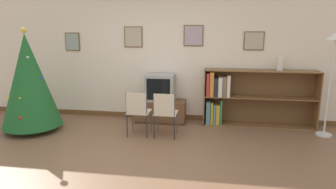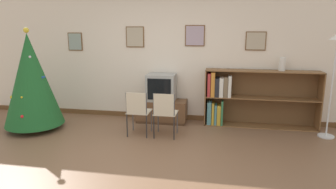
% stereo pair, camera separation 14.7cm
% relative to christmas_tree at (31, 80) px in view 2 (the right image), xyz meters
% --- Properties ---
extents(ground_plane, '(24.00, 24.00, 0.00)m').
position_rel_christmas_tree_xyz_m(ground_plane, '(2.29, -1.19, -0.96)').
color(ground_plane, brown).
extents(wall_back, '(8.88, 0.11, 2.70)m').
position_rel_christmas_tree_xyz_m(wall_back, '(2.29, 1.17, 0.40)').
color(wall_back, silver).
rests_on(wall_back, ground_plane).
extents(christmas_tree, '(1.08, 1.08, 1.93)m').
position_rel_christmas_tree_xyz_m(christmas_tree, '(0.00, 0.00, 0.00)').
color(christmas_tree, maroon).
rests_on(christmas_tree, ground_plane).
extents(tv_console, '(1.04, 0.45, 0.46)m').
position_rel_christmas_tree_xyz_m(tv_console, '(2.32, 0.88, -0.73)').
color(tv_console, '#4C311E').
rests_on(tv_console, ground_plane).
extents(television, '(0.58, 0.44, 0.54)m').
position_rel_christmas_tree_xyz_m(television, '(2.32, 0.87, -0.23)').
color(television, '#9E9E99').
rests_on(television, tv_console).
extents(folding_chair_left, '(0.40, 0.40, 0.82)m').
position_rel_christmas_tree_xyz_m(folding_chair_left, '(2.07, -0.02, -0.48)').
color(folding_chair_left, beige).
rests_on(folding_chair_left, ground_plane).
extents(folding_chair_right, '(0.40, 0.40, 0.82)m').
position_rel_christmas_tree_xyz_m(folding_chair_right, '(2.56, -0.02, -0.48)').
color(folding_chair_right, beige).
rests_on(folding_chair_right, ground_plane).
extents(bookshelf, '(2.17, 0.36, 1.12)m').
position_rel_christmas_tree_xyz_m(bookshelf, '(3.90, 0.94, -0.39)').
color(bookshelf, brown).
rests_on(bookshelf, ground_plane).
extents(vase, '(0.12, 0.12, 0.25)m').
position_rel_christmas_tree_xyz_m(vase, '(4.64, 0.97, 0.29)').
color(vase, silver).
rests_on(vase, bookshelf).
extents(standing_lamp, '(0.28, 0.28, 1.84)m').
position_rel_christmas_tree_xyz_m(standing_lamp, '(5.41, 0.54, 0.46)').
color(standing_lamp, silver).
rests_on(standing_lamp, ground_plane).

